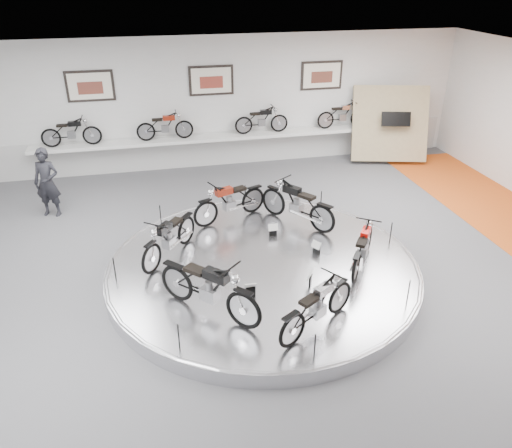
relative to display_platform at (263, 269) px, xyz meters
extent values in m
plane|color=#535355|center=(0.00, -0.30, -0.15)|extent=(16.00, 16.00, 0.00)
plane|color=white|center=(0.00, -0.30, 3.85)|extent=(16.00, 16.00, 0.00)
plane|color=silver|center=(0.00, 6.70, 1.85)|extent=(16.00, 0.00, 16.00)
cube|color=#BCBCBA|center=(0.00, 6.68, 0.40)|extent=(15.68, 0.04, 1.10)
cylinder|color=silver|center=(0.00, 0.00, 0.00)|extent=(6.40, 6.40, 0.30)
torus|color=#B2B2BA|center=(0.00, 0.00, 0.12)|extent=(6.40, 6.40, 0.10)
cube|color=silver|center=(0.00, 6.40, 0.85)|extent=(11.00, 0.55, 0.10)
cube|color=white|center=(-3.50, 6.66, 2.55)|extent=(1.35, 0.06, 0.88)
cube|color=white|center=(0.00, 6.66, 2.55)|extent=(1.35, 0.06, 0.88)
cube|color=white|center=(3.50, 6.66, 2.55)|extent=(1.35, 0.06, 0.88)
cube|color=tan|center=(5.60, 5.80, 1.10)|extent=(2.56, 1.52, 2.30)
imported|color=black|center=(-4.65, 4.01, 0.75)|extent=(0.75, 0.60, 1.80)
camera|label=1|loc=(-2.10, -8.53, 5.62)|focal=35.00mm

